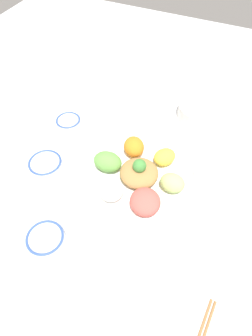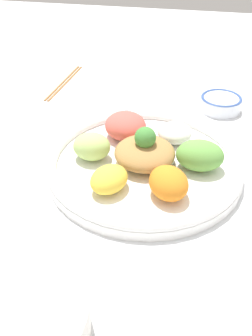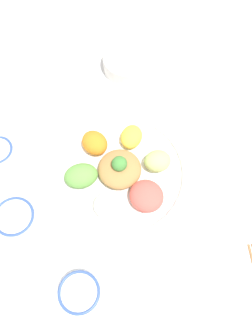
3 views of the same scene
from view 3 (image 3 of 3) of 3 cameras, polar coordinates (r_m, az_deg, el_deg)
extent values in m
plane|color=white|center=(0.93, 0.16, -2.19)|extent=(2.40, 2.40, 0.00)
cylinder|color=white|center=(0.92, -1.07, -1.01)|extent=(0.39, 0.39, 0.02)
torus|color=white|center=(0.91, -1.09, -0.65)|extent=(0.39, 0.39, 0.02)
ellipsoid|color=white|center=(0.86, -3.33, -6.43)|extent=(0.10, 0.10, 0.04)
ellipsoid|color=#E55B51|center=(0.86, 3.58, -4.87)|extent=(0.13, 0.12, 0.05)
ellipsoid|color=#B7DB7A|center=(0.90, 5.49, 1.22)|extent=(0.07, 0.08, 0.06)
ellipsoid|color=yellow|center=(0.94, 0.94, 5.45)|extent=(0.10, 0.09, 0.05)
ellipsoid|color=orange|center=(0.93, -5.48, 4.38)|extent=(0.10, 0.10, 0.06)
ellipsoid|color=#6BAD4C|center=(0.89, -7.83, -1.34)|extent=(0.07, 0.09, 0.06)
ellipsoid|color=#AD7F47|center=(0.89, -1.11, -0.18)|extent=(0.12, 0.12, 0.05)
sphere|color=#478E3D|center=(0.86, -1.15, 0.77)|extent=(0.04, 0.04, 0.04)
cylinder|color=white|center=(0.85, -8.05, -20.71)|extent=(0.10, 0.10, 0.03)
torus|color=#38569E|center=(0.84, -8.19, -20.65)|extent=(0.10, 0.10, 0.01)
cylinder|color=#DBB251|center=(0.84, -8.17, -20.66)|extent=(0.08, 0.08, 0.00)
cylinder|color=white|center=(0.92, -18.63, -8.29)|extent=(0.11, 0.11, 0.04)
torus|color=#38569E|center=(0.90, -18.97, -7.98)|extent=(0.11, 0.11, 0.01)
cylinder|color=maroon|center=(0.91, -18.92, -8.03)|extent=(0.09, 0.09, 0.00)
cylinder|color=silver|center=(1.12, 0.55, 18.04)|extent=(0.17, 0.17, 0.05)
ellipsoid|color=#E0705B|center=(1.11, 0.56, 18.66)|extent=(0.14, 0.14, 0.02)
cube|color=white|center=(0.88, 8.61, -13.47)|extent=(0.07, 0.06, 0.01)
ellipsoid|color=white|center=(0.87, 6.57, -17.05)|extent=(0.07, 0.06, 0.01)
camera|label=1|loc=(0.29, 71.69, -28.38)|focal=30.00mm
camera|label=2|loc=(1.06, -16.07, 43.23)|focal=42.00mm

